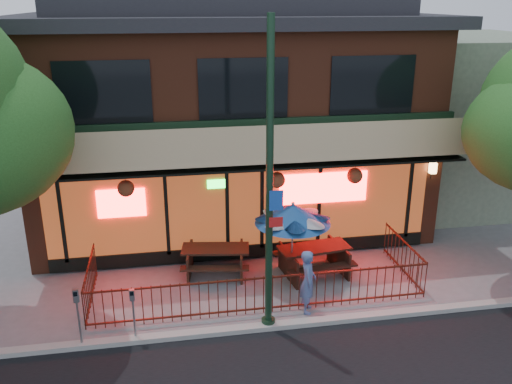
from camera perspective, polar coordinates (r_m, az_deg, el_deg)
The scene contains 12 objects.
ground at distance 13.41m, azimuth 0.96°, elevation -13.00°, with size 80.00×80.00×0.00m, color gray.
curb at distance 12.97m, azimuth 1.39°, elevation -13.95°, with size 80.00×0.25×0.12m, color #999993.
restaurant_building at distance 18.59m, azimuth -3.17°, elevation 9.99°, with size 12.96×9.49×8.05m.
neighbor_building at distance 22.26m, azimuth 20.55°, elevation 7.44°, with size 6.00×7.00×6.00m, color gray.
patio_fence at distance 13.51m, azimuth 0.56°, elevation -9.62°, with size 8.44×2.62×1.00m.
street_light at distance 11.64m, azimuth 1.43°, elevation -0.92°, with size 0.43×0.32×7.00m.
picnic_table_left at distance 15.12m, azimuth -4.27°, elevation -6.80°, with size 2.04×1.68×0.79m.
picnic_table_right at distance 15.12m, azimuth 6.12°, elevation -6.74°, with size 2.13×1.74×0.83m.
patio_umbrella at distance 14.18m, azimuth 3.90°, elevation -2.32°, with size 2.00×2.00×2.28m.
pedestrian at distance 13.30m, azimuth 5.50°, elevation -9.35°, with size 0.59×0.39×1.62m, color #4C6298.
parking_meter_near at distance 12.45m, azimuth -12.82°, elevation -11.65°, with size 0.11×0.10×1.29m.
parking_meter_far at distance 12.48m, azimuth -18.28°, elevation -11.57°, with size 0.14×0.13×1.44m.
Camera 1 is at (-2.17, -11.08, 7.24)m, focal length 38.00 mm.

